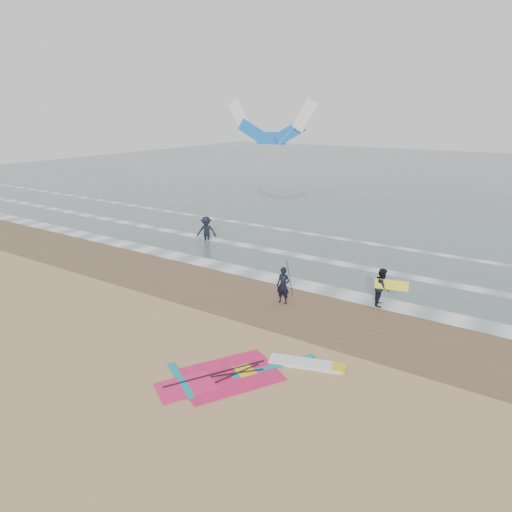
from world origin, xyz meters
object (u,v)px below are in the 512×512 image
Objects in this scene: person_wading at (206,226)px; surf_kite at (271,127)px; person_walking at (382,287)px; person_standing at (283,286)px; windsurf_rig at (250,373)px.

person_wading is 7.23m from surf_kite.
surf_kite reaches higher than person_walking.
person_walking is 13.70m from surf_kite.
person_walking is at bearing -42.73° from person_wading.
person_standing is 0.22× the size of surf_kite.
person_walking is at bearing 77.34° from windsurf_rig.
windsurf_rig is at bearing 155.67° from person_walking.
windsurf_rig is 3.14× the size of person_standing.
person_walking is 12.71m from person_wading.
person_walking is (1.62, 7.21, 0.77)m from windsurf_rig.
person_wading is 0.26× the size of surf_kite.
person_wading is (-8.71, 5.63, 0.15)m from person_standing.
person_standing is 0.98× the size of person_walking.
person_standing is 10.37m from person_wading.
surf_kite is (2.24, 3.75, 5.76)m from person_wading.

